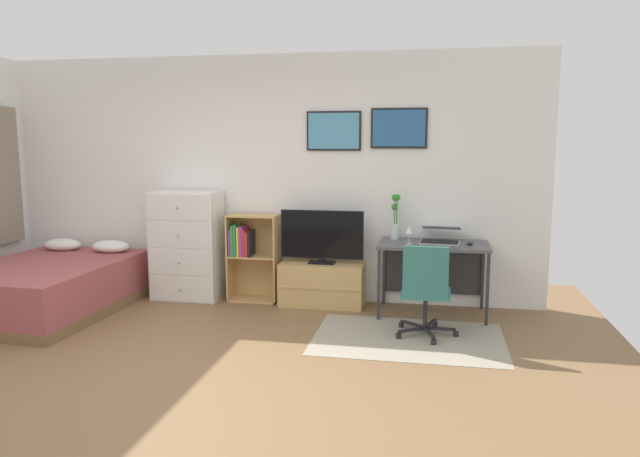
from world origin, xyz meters
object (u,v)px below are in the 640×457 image
office_chair (426,289)px  computer_mouse (470,243)px  bookshelf (250,251)px  dresser (187,245)px  television (322,237)px  bamboo_vase (395,218)px  bed (48,287)px  laptop (440,235)px  tv_stand (322,284)px  wine_glass (409,231)px  desk (433,254)px

office_chair → computer_mouse: office_chair is taller
bookshelf → dresser: bearing=-174.2°
television → bamboo_vase: 0.80m
bed → dresser: bearing=33.1°
laptop → office_chair: bearing=-93.3°
tv_stand → laptop: 1.37m
bed → tv_stand: 2.87m
tv_stand → computer_mouse: (1.53, -0.14, 0.52)m
computer_mouse → bamboo_vase: (-0.76, 0.23, 0.21)m
bed → television: 2.90m
bookshelf → television: bearing=-5.4°
wine_glass → laptop: bearing=30.8°
dresser → bamboo_vase: size_ratio=2.56×
television → laptop: 1.24m
television → bookshelf: bearing=174.6°
office_chair → wine_glass: (-0.18, 0.69, 0.42)m
bed → bookshelf: bookshelf is taller
tv_stand → television: television is taller
dresser → office_chair: dresser is taller
television → desk: television is taller
bookshelf → desk: (2.00, -0.10, 0.06)m
office_chair → laptop: bearing=83.0°
tv_stand → office_chair: bearing=-38.8°
bookshelf → bamboo_vase: 1.65m
bed → bamboo_vase: size_ratio=4.16×
bookshelf → laptop: size_ratio=2.10×
laptop → desk: bearing=-157.2°
computer_mouse → wine_glass: (-0.60, -0.06, 0.12)m
office_chair → dresser: bearing=162.9°
tv_stand → bamboo_vase: bamboo_vase is taller
tv_stand → office_chair: office_chair is taller
tv_stand → office_chair: size_ratio=1.05×
wine_glass → bookshelf: bearing=171.6°
tv_stand → bamboo_vase: 1.06m
desk → wine_glass: wine_glass is taller
desk → computer_mouse: (0.36, -0.10, 0.15)m
desk → laptop: size_ratio=2.40×
desk → office_chair: bearing=-94.0°
television → office_chair: bearing=-38.1°
office_chair → bamboo_vase: bamboo_vase is taller
bed → television: (2.76, 0.75, 0.49)m
bed → bamboo_vase: 3.70m
desk → office_chair: office_chair is taller
dresser → wine_glass: dresser is taller
dresser → bookshelf: bearing=5.8°
bookshelf → desk: size_ratio=0.87×
bookshelf → computer_mouse: size_ratio=9.26×
desk → bamboo_vase: size_ratio=2.32×
laptop → computer_mouse: (0.29, -0.12, -0.05)m
laptop → wine_glass: size_ratio=2.55×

